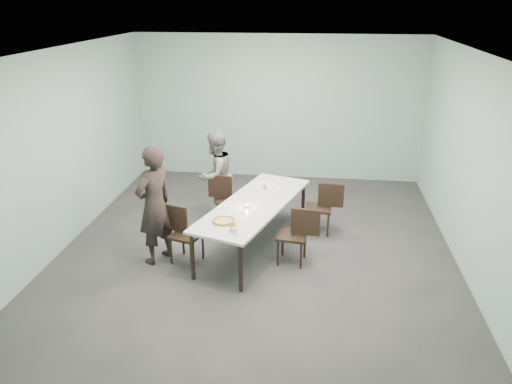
# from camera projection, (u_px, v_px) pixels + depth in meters

# --- Properties ---
(ground) EXTENTS (7.00, 7.00, 0.00)m
(ground) POSITION_uv_depth(u_px,v_px,m) (256.00, 251.00, 7.75)
(ground) COLOR #333335
(ground) RESTS_ON ground
(room_shell) EXTENTS (6.02, 7.02, 3.01)m
(room_shell) POSITION_uv_depth(u_px,v_px,m) (256.00, 123.00, 7.00)
(room_shell) COLOR #95BCB4
(room_shell) RESTS_ON ground
(table) EXTENTS (1.64, 2.75, 0.75)m
(table) POSITION_uv_depth(u_px,v_px,m) (254.00, 206.00, 7.61)
(table) COLOR white
(table) RESTS_ON ground
(chair_near_left) EXTENTS (0.65, 0.52, 0.87)m
(chair_near_left) POSITION_uv_depth(u_px,v_px,m) (181.00, 230.00, 7.30)
(chair_near_left) COLOR black
(chair_near_left) RESTS_ON ground
(chair_far_left) EXTENTS (0.64, 0.48, 0.87)m
(chair_far_left) POSITION_uv_depth(u_px,v_px,m) (226.00, 196.00, 8.51)
(chair_far_left) COLOR black
(chair_far_left) RESTS_ON ground
(chair_near_right) EXTENTS (0.63, 0.47, 0.87)m
(chair_near_right) POSITION_uv_depth(u_px,v_px,m) (297.00, 232.00, 7.23)
(chair_near_right) COLOR black
(chair_near_right) RESTS_ON ground
(chair_far_right) EXTENTS (0.62, 0.44, 0.87)m
(chair_far_right) POSITION_uv_depth(u_px,v_px,m) (324.00, 204.00, 8.19)
(chair_far_right) COLOR black
(chair_far_right) RESTS_ON ground
(diner_near) EXTENTS (0.69, 0.77, 1.78)m
(diner_near) POSITION_uv_depth(u_px,v_px,m) (155.00, 205.00, 7.17)
(diner_near) COLOR black
(diner_near) RESTS_ON ground
(diner_far) EXTENTS (0.89, 0.95, 1.55)m
(diner_far) POSITION_uv_depth(u_px,v_px,m) (215.00, 175.00, 8.70)
(diner_far) COLOR slate
(diner_far) RESTS_ON ground
(pizza) EXTENTS (0.34, 0.34, 0.04)m
(pizza) POSITION_uv_depth(u_px,v_px,m) (224.00, 221.00, 6.94)
(pizza) COLOR white
(pizza) RESTS_ON table
(side_plate) EXTENTS (0.18, 0.18, 0.01)m
(side_plate) POSITION_uv_depth(u_px,v_px,m) (239.00, 219.00, 7.04)
(side_plate) COLOR white
(side_plate) RESTS_ON table
(beer_glass) EXTENTS (0.08, 0.08, 0.15)m
(beer_glass) POSITION_uv_depth(u_px,v_px,m) (233.00, 227.00, 6.64)
(beer_glass) COLOR orange
(beer_glass) RESTS_ON table
(water_tumbler) EXTENTS (0.08, 0.08, 0.09)m
(water_tumbler) POSITION_uv_depth(u_px,v_px,m) (235.00, 231.00, 6.59)
(water_tumbler) COLOR silver
(water_tumbler) RESTS_ON table
(tealight) EXTENTS (0.06, 0.06, 0.05)m
(tealight) POSITION_uv_depth(u_px,v_px,m) (247.00, 206.00, 7.43)
(tealight) COLOR silver
(tealight) RESTS_ON table
(amber_tumbler) EXTENTS (0.07, 0.07, 0.08)m
(amber_tumbler) POSITION_uv_depth(u_px,v_px,m) (265.00, 187.00, 8.14)
(amber_tumbler) COLOR orange
(amber_tumbler) RESTS_ON table
(menu) EXTENTS (0.35, 0.30, 0.01)m
(menu) POSITION_uv_depth(u_px,v_px,m) (266.00, 184.00, 8.34)
(menu) COLOR silver
(menu) RESTS_ON table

